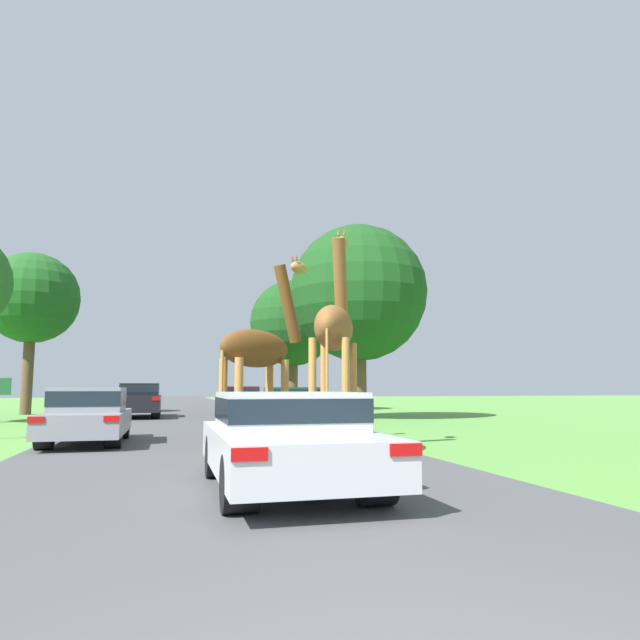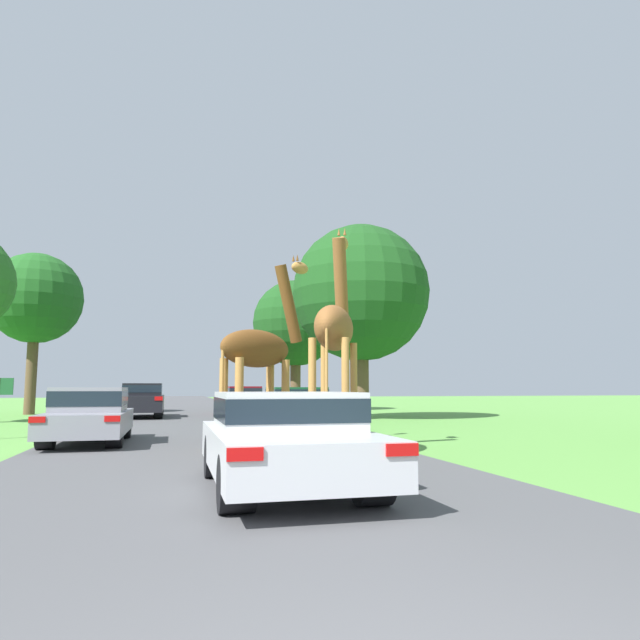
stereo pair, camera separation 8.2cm
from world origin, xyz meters
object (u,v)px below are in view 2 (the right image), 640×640
Objects in this scene: giraffe_near_road at (335,330)px; car_far_ahead at (90,414)px; tree_left_edge at (296,324)px; tree_right_cluster at (361,293)px; car_queue_left at (296,407)px; tree_centre_back at (36,299)px; giraffe_companion at (260,353)px; car_lead_maroon at (285,437)px; car_queue_right at (143,399)px; car_verge_right at (243,399)px.

giraffe_near_road reaches higher than car_far_ahead.
tree_right_cluster is (0.85, -9.49, 0.31)m from tree_left_edge.
tree_centre_back is (-10.67, 13.07, 5.05)m from car_queue_left.
giraffe_companion is 12.27m from tree_right_cluster.
giraffe_near_road is 22.79m from tree_centre_back.
car_queue_right is (-2.71, 19.47, 0.12)m from car_lead_maroon.
giraffe_near_road is at bearing -37.70° from car_far_ahead.
tree_left_edge is 13.84m from tree_centre_back.
car_lead_maroon is at bearing -65.20° from car_far_ahead.
car_lead_maroon is 7.98m from car_far_ahead.
car_queue_right is at bearing 157.43° from giraffe_companion.
tree_centre_back reaches higher than car_queue_right.
car_queue_left reaches higher than car_lead_maroon.
car_lead_maroon is 26.08m from tree_left_edge.
car_queue_right is 8.52m from tree_centre_back.
giraffe_near_road reaches higher than car_lead_maroon.
car_far_ahead is (-5.76, -3.31, -0.01)m from car_queue_left.
tree_centre_back is at bearing 140.25° from giraffe_near_road.
tree_right_cluster is at bearing 114.98° from giraffe_companion.
tree_right_cluster is (4.21, -6.49, 4.63)m from car_verge_right.
tree_left_edge is (8.84, 17.87, 4.36)m from car_far_ahead.
giraffe_near_road is 7.43m from car_queue_left.
car_far_ahead is 0.52× the size of tree_centre_back.
tree_left_edge reaches higher than giraffe_companion.
tree_left_edge is (3.36, 3.00, 4.32)m from car_verge_right.
car_far_ahead is 0.55× the size of tree_left_edge.
car_verge_right is at bearing 122.98° from tree_right_cluster.
car_lead_maroon is 0.95× the size of car_verge_right.
tree_right_cluster is at bearing 93.25° from giraffe_near_road.
tree_right_cluster reaches higher than car_lead_maroon.
giraffe_companion is 20.61m from tree_left_edge.
car_verge_right is at bearing -8.24° from tree_centre_back.
tree_left_edge reaches higher than giraffe_near_road.
car_verge_right reaches higher than car_far_ahead.
car_lead_maroon is 0.87× the size of car_queue_right.
car_lead_maroon is 0.55× the size of tree_left_edge.
giraffe_companion is 0.60× the size of tree_left_edge.
giraffe_companion is 0.55× the size of tree_right_cluster.
giraffe_near_road is 18.83m from car_verge_right.
tree_right_cluster is at bearing 52.20° from car_queue_left.
giraffe_companion is at bearing 145.26° from giraffe_near_road.
car_lead_maroon is at bearing -82.07° from car_queue_right.
car_queue_left is 17.61m from tree_centre_back.
giraffe_near_road is at bearing -91.43° from car_verge_right.
car_far_ahead is 20.41m from tree_left_edge.
giraffe_companion is 0.57× the size of tree_centre_back.
car_verge_right is at bearing 84.51° from car_lead_maroon.
tree_centre_back is (-8.26, 23.63, 5.08)m from car_lead_maroon.
tree_left_edge is (3.08, 14.56, 4.34)m from car_queue_left.
tree_right_cluster is at bearing -57.02° from car_verge_right.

